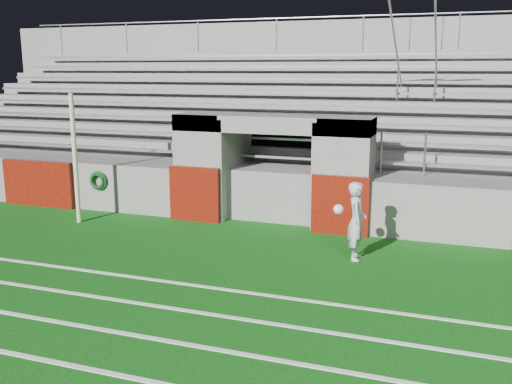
% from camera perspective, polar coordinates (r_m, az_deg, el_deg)
% --- Properties ---
extents(ground, '(90.00, 90.00, 0.00)m').
position_cam_1_polar(ground, '(10.93, -4.18, -7.46)').
color(ground, '#0C4A0E').
rests_on(ground, ground).
extents(field_post, '(0.11, 0.11, 3.12)m').
position_cam_1_polar(field_post, '(14.34, -17.64, 3.16)').
color(field_post, beige).
rests_on(field_post, ground).
extents(stadium_structure, '(26.00, 8.48, 5.42)m').
position_cam_1_polar(stadium_structure, '(18.00, 5.99, 5.17)').
color(stadium_structure, slate).
rests_on(stadium_structure, ground).
extents(goalkeeper_with_ball, '(0.64, 0.67, 1.55)m').
position_cam_1_polar(goalkeeper_with_ball, '(11.28, 10.00, -2.84)').
color(goalkeeper_with_ball, '#AEB2B8').
rests_on(goalkeeper_with_ball, ground).
extents(hose_coil, '(0.51, 0.14, 0.51)m').
position_cam_1_polar(hose_coil, '(15.39, -15.53, 1.09)').
color(hose_coil, '#0D441B').
rests_on(hose_coil, ground).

